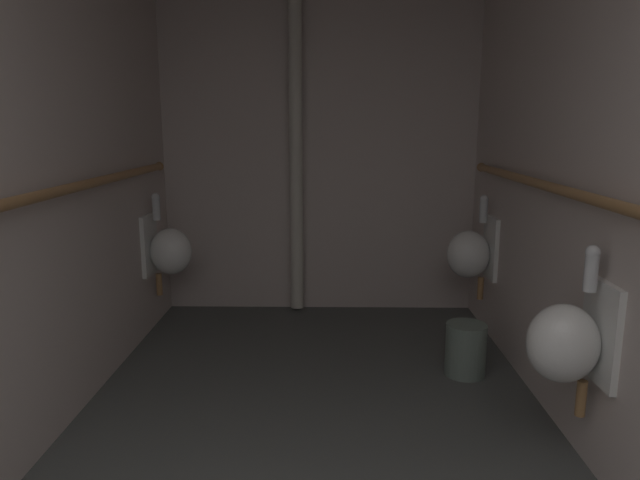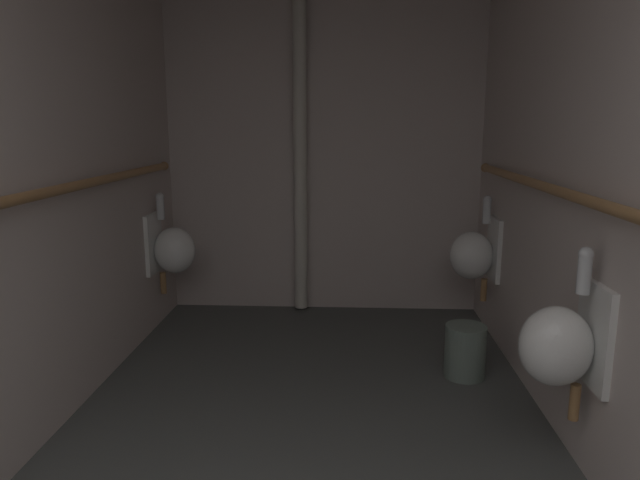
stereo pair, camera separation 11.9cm
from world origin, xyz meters
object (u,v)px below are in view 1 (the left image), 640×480
Objects in this scene: urinal_left_mid at (168,250)px; urinal_right_mid at (568,341)px; standpipe_back_wall at (296,145)px; waste_bin at (466,349)px; urinal_right_far at (472,253)px.

urinal_right_mid is (2.18, -1.74, 0.00)m from urinal_left_mid.
standpipe_back_wall is at bearing 26.27° from urinal_left_mid.
standpipe_back_wall is 8.21× the size of waste_bin.
urinal_right_mid is 1.00× the size of urinal_right_far.
standpipe_back_wall is (0.91, 0.45, 0.74)m from urinal_left_mid.
urinal_left_mid reaches higher than waste_bin.
waste_bin is (-0.18, -0.70, -0.44)m from urinal_right_far.
urinal_left_mid and urinal_right_far have the same top height.
urinal_left_mid is 2.36× the size of waste_bin.
urinal_right_far is at bearing 90.00° from urinal_right_mid.
waste_bin is (2.00, -0.76, -0.44)m from urinal_left_mid.
waste_bin is at bearing -20.78° from urinal_left_mid.
waste_bin is at bearing -47.97° from standpipe_back_wall.
urinal_right_far is (0.00, 1.68, 0.00)m from urinal_right_mid.
urinal_left_mid and urinal_right_mid have the same top height.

